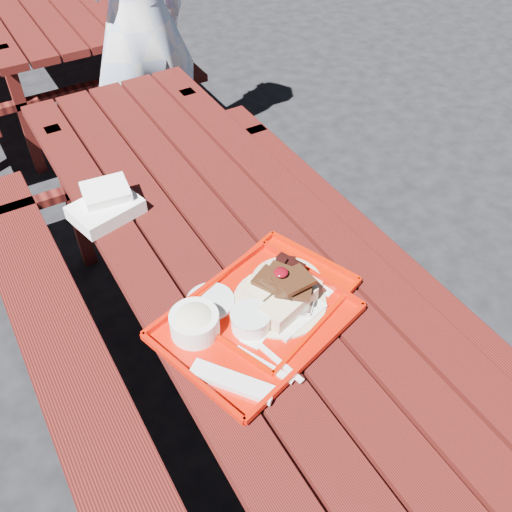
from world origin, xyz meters
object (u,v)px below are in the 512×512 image
(near_tray, at_px, (249,312))
(far_tray, at_px, (273,298))
(picnic_table_near, at_px, (234,284))
(picnic_table_far, at_px, (25,9))
(person, at_px, (138,22))

(near_tray, height_order, far_tray, near_tray)
(picnic_table_near, xyz_separation_m, picnic_table_far, (0.00, 2.80, 0.00))
(picnic_table_near, distance_m, near_tray, 0.39)
(far_tray, bearing_deg, picnic_table_far, 89.64)
(person, bearing_deg, far_tray, 64.64)
(picnic_table_far, xyz_separation_m, near_tray, (-0.11, -3.10, 0.23))
(picnic_table_near, xyz_separation_m, near_tray, (-0.11, -0.30, 0.23))
(person, bearing_deg, picnic_table_near, 63.48)
(picnic_table_near, relative_size, near_tray, 4.08)
(picnic_table_near, xyz_separation_m, far_tray, (-0.02, -0.28, 0.21))
(picnic_table_near, distance_m, picnic_table_far, 2.80)
(person, bearing_deg, near_tray, 61.94)
(near_tray, height_order, person, person)
(picnic_table_near, bearing_deg, picnic_table_far, 90.00)
(picnic_table_far, bearing_deg, person, -77.40)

